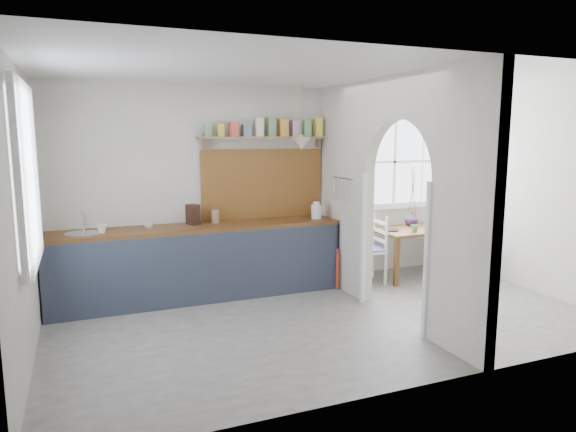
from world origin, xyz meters
name	(u,v)px	position (x,y,z in m)	size (l,w,h in m)	color
floor	(330,320)	(0.00, 0.00, 0.00)	(5.80, 3.20, 0.01)	#9A9691
ceiling	(334,73)	(0.00, 0.00, 2.60)	(5.80, 3.20, 0.01)	silver
walls	(332,201)	(0.00, 0.00, 1.30)	(5.81, 3.21, 2.60)	silver
partition	(386,184)	(0.70, 0.06, 1.45)	(0.12, 3.20, 2.60)	silver
kitchen_window	(22,176)	(-2.87, 0.00, 1.65)	(0.10, 1.16, 1.50)	white
nook_window	(394,162)	(1.80, 1.56, 1.60)	(1.76, 0.10, 1.30)	white
counter	(199,261)	(-1.13, 1.33, 0.46)	(3.50, 0.60, 0.90)	#52331A
sink	(83,234)	(-2.43, 1.30, 0.89)	(0.40, 0.40, 0.02)	silver
backsplash	(263,184)	(-0.20, 1.58, 1.35)	(1.65, 0.03, 0.90)	#8E5A1D
shelf	(265,133)	(-0.21, 1.49, 2.01)	(1.75, 0.20, 0.21)	#846648
pendant_lamp	(301,143)	(0.15, 1.15, 1.88)	(0.26, 0.26, 0.16)	beige
utensil_rail	(343,178)	(0.61, 0.90, 1.45)	(0.02, 0.02, 0.50)	silver
dining_table	(413,253)	(1.86, 1.11, 0.34)	(1.10, 0.73, 0.69)	#52331A
chair_left	(367,249)	(1.11, 1.12, 0.46)	(0.42, 0.42, 0.93)	white
chair_right	(464,239)	(2.68, 1.04, 0.50)	(0.45, 0.45, 0.99)	white
kettle	(316,210)	(0.42, 1.26, 1.01)	(0.18, 0.15, 0.22)	silver
mug_a	(102,229)	(-2.24, 1.24, 0.95)	(0.11, 0.11, 0.10)	#E9EFCE
mug_b	(149,225)	(-1.71, 1.36, 0.94)	(0.11, 0.11, 0.08)	beige
knife_block	(193,214)	(-1.18, 1.41, 1.02)	(0.11, 0.16, 0.25)	#44281D
jar	(216,216)	(-0.89, 1.42, 0.98)	(0.10, 0.10, 0.16)	#8A7654
towel_magenta	(337,269)	(0.58, 0.96, 0.28)	(0.02, 0.03, 0.53)	#B71E60
towel_orange	(338,271)	(0.58, 0.95, 0.25)	(0.02, 0.03, 0.48)	#EA5202
bowl	(438,225)	(2.20, 1.02, 0.73)	(0.33, 0.33, 0.08)	white
table_cup	(415,228)	(1.72, 0.91, 0.74)	(0.10, 0.10, 0.10)	#5E9267
plate	(391,230)	(1.48, 1.10, 0.70)	(0.20, 0.20, 0.02)	black
vase	(412,219)	(1.98, 1.34, 0.79)	(0.19, 0.19, 0.20)	#3B224E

